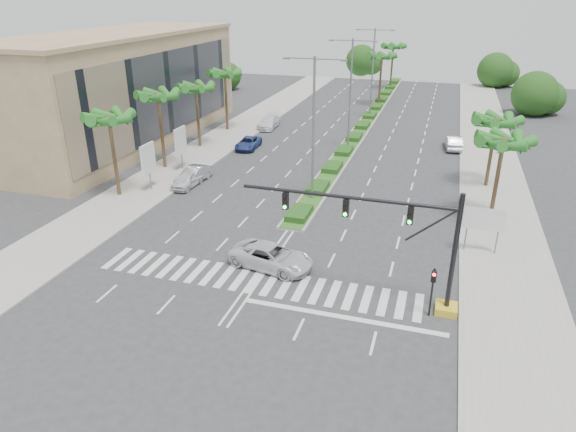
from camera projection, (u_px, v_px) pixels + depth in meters
name	position (u px, v px, depth m)	size (l,w,h in m)	color
ground	(255.00, 281.00, 32.11)	(160.00, 160.00, 0.00)	#333335
footpath_right	(495.00, 194.00, 45.45)	(6.00, 120.00, 0.15)	gray
footpath_left	(186.00, 163.00, 53.64)	(6.00, 120.00, 0.15)	gray
median	(368.00, 119.00, 71.37)	(2.20, 75.00, 0.20)	gray
median_grass	(368.00, 118.00, 71.32)	(1.80, 75.00, 0.04)	#2E551D
building	(122.00, 90.00, 59.39)	(12.00, 36.00, 12.00)	tan
signal_gantry	(411.00, 253.00, 28.21)	(12.60, 1.20, 7.20)	gold
pedestrian_signal	(433.00, 285.00, 27.84)	(0.28, 0.36, 3.00)	black
direction_sign	(484.00, 221.00, 34.46)	(2.70, 0.11, 3.40)	slate
billboard_near	(148.00, 159.00, 45.30)	(0.18, 2.10, 4.35)	slate
billboard_far	(181.00, 141.00, 50.54)	(0.18, 2.10, 4.35)	slate
palm_left_near	(109.00, 121.00, 42.58)	(4.57, 4.68, 7.55)	brown
palm_left_mid	(158.00, 98.00, 49.41)	(4.57, 4.68, 7.95)	brown
palm_left_far	(196.00, 90.00, 56.63)	(4.57, 4.68, 7.35)	brown
palm_left_end	(225.00, 76.00, 63.46)	(4.57, 4.68, 7.75)	brown
palm_right_near	(503.00, 144.00, 37.91)	(4.57, 4.68, 7.05)	brown
palm_right_far	(496.00, 123.00, 45.02)	(4.57, 4.68, 6.75)	brown
palm_median_a	(382.00, 58.00, 77.23)	(4.57, 4.68, 8.05)	brown
palm_median_b	(393.00, 48.00, 90.33)	(4.57, 4.68, 8.05)	brown
streetlight_near	(313.00, 123.00, 41.58)	(5.10, 0.25, 12.00)	slate
streetlight_mid	(351.00, 89.00, 55.55)	(5.10, 0.25, 12.00)	slate
streetlight_far	(373.00, 69.00, 69.52)	(5.10, 0.25, 12.00)	slate
car_parked_a	(187.00, 180.00, 47.08)	(1.66, 4.12, 1.40)	silver
car_parked_b	(194.00, 175.00, 48.17)	(1.56, 4.48, 1.48)	#B0AFB4
car_parked_c	(248.00, 143.00, 58.43)	(2.13, 4.63, 1.29)	navy
car_parked_d	(269.00, 122.00, 67.04)	(2.11, 5.20, 1.51)	white
car_crossing	(271.00, 256.00, 33.41)	(2.58, 5.60, 1.56)	silver
car_right	(453.00, 142.00, 58.23)	(1.64, 4.71, 1.55)	#BBBABF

